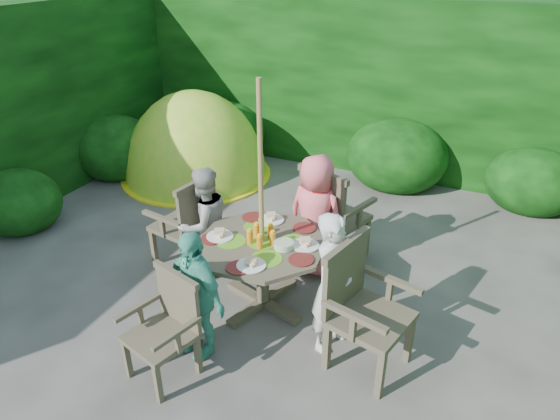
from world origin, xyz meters
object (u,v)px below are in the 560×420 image
at_px(garden_chair_left, 187,221).
at_px(child_back, 316,216).
at_px(child_front, 195,294).
at_px(child_right, 333,283).
at_px(dome_tent, 196,175).
at_px(child_left, 205,224).
at_px(garden_chair_front, 167,325).
at_px(patio_table, 263,252).
at_px(garden_chair_right, 362,306).
at_px(parasol_pole, 261,204).
at_px(garden_chair_back, 331,213).

relative_size(garden_chair_left, child_back, 0.75).
bearing_deg(child_front, child_right, 48.42).
distance_m(garden_chair_left, dome_tent, 2.44).
distance_m(child_right, dome_tent, 4.05).
bearing_deg(child_left, child_back, 140.78).
height_order(garden_chair_front, child_back, child_back).
distance_m(patio_table, child_front, 0.80).
bearing_deg(child_right, garden_chair_right, -94.74).
xyz_separation_m(child_front, dome_tent, (-2.05, 3.13, -0.59)).
height_order(patio_table, dome_tent, dome_tent).
distance_m(parasol_pole, garden_chair_front, 1.28).
relative_size(garden_chair_right, child_right, 0.82).
distance_m(child_right, child_back, 1.13).
distance_m(garden_chair_left, child_front, 1.36).
height_order(parasol_pole, child_front, parasol_pole).
height_order(garden_chair_right, garden_chair_front, garden_chair_right).
xyz_separation_m(child_left, child_front, (0.53, -1.00, -0.02)).
xyz_separation_m(garden_chair_back, child_left, (-1.08, -0.80, 0.04)).
distance_m(garden_chair_front, child_left, 1.37).
relative_size(garden_chair_left, dome_tent, 0.38).
bearing_deg(child_front, dome_tent, 143.64).
bearing_deg(dome_tent, parasol_pole, -29.31).
distance_m(garden_chair_left, garden_chair_front, 1.56).
distance_m(child_front, dome_tent, 3.79).
height_order(garden_chair_back, child_left, child_left).
xyz_separation_m(child_back, child_front, (-0.47, -1.53, -0.07)).
bearing_deg(garden_chair_back, child_front, 92.55).
bearing_deg(parasol_pole, garden_chair_right, -17.26).
height_order(garden_chair_left, garden_chair_front, garden_chair_left).
xyz_separation_m(child_left, dome_tent, (-1.52, 2.13, -0.60)).
bearing_deg(garden_chair_back, child_left, 56.17).
bearing_deg(child_left, garden_chair_back, 149.53).
distance_m(parasol_pole, garden_chair_back, 1.21).
distance_m(parasol_pole, garden_chair_left, 1.23).
height_order(garden_chair_back, dome_tent, dome_tent).
bearing_deg(garden_chair_back, garden_chair_left, 47.03).
height_order(garden_chair_left, garden_chair_back, garden_chair_back).
relative_size(garden_chair_back, dome_tent, 0.41).
xyz_separation_m(parasol_pole, child_front, (-0.23, -0.76, -0.51)).
height_order(child_right, dome_tent, same).
relative_size(parasol_pole, child_left, 1.82).
distance_m(patio_table, garden_chair_left, 1.10).
xyz_separation_m(patio_table, garden_chair_left, (-1.05, 0.33, -0.08)).
xyz_separation_m(garden_chair_back, garden_chair_front, (-0.64, -2.09, -0.11)).
distance_m(garden_chair_back, garden_chair_front, 2.19).
relative_size(parasol_pole, garden_chair_right, 2.09).
distance_m(garden_chair_right, garden_chair_front, 1.55).
distance_m(parasol_pole, dome_tent, 3.46).
bearing_deg(child_right, garden_chair_front, 140.09).
distance_m(garden_chair_back, dome_tent, 2.97).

